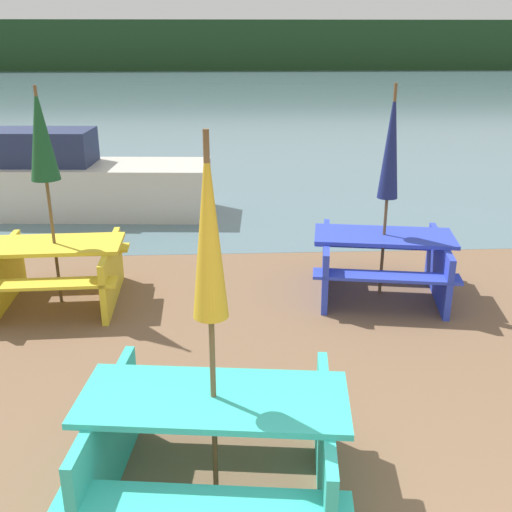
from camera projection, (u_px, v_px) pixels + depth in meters
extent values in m
cube|color=slate|center=(233.00, 92.00, 32.00)|extent=(60.00, 50.00, 0.00)
cube|color=#1E3D1E|center=(229.00, 45.00, 50.01)|extent=(80.00, 1.60, 4.00)
cube|color=#33B7A8|center=(214.00, 399.00, 3.86)|extent=(1.81, 0.89, 0.04)
cube|color=#33B7A8|center=(203.00, 504.00, 3.47)|extent=(1.76, 0.48, 0.04)
cube|color=#33B7A8|center=(224.00, 396.00, 4.50)|extent=(1.76, 0.48, 0.04)
cube|color=#33B7A8|center=(108.00, 444.00, 4.04)|extent=(0.23, 1.38, 0.74)
cube|color=#33B7A8|center=(325.00, 453.00, 3.96)|extent=(0.23, 1.38, 0.74)
cube|color=yellow|center=(55.00, 245.00, 6.82)|extent=(1.53, 0.75, 0.04)
cube|color=yellow|center=(46.00, 284.00, 6.40)|extent=(1.51, 0.33, 0.04)
cube|color=yellow|center=(67.00, 249.00, 7.42)|extent=(1.51, 0.33, 0.04)
cube|color=yellow|center=(4.00, 276.00, 6.90)|extent=(0.12, 1.38, 0.69)
cube|color=yellow|center=(112.00, 273.00, 7.00)|extent=(0.12, 1.38, 0.69)
cube|color=blue|center=(384.00, 236.00, 7.03)|extent=(1.71, 0.96, 0.04)
cube|color=blue|center=(386.00, 277.00, 6.62)|extent=(1.64, 0.54, 0.04)
cube|color=blue|center=(379.00, 244.00, 7.65)|extent=(1.64, 0.54, 0.04)
cube|color=blue|center=(325.00, 264.00, 7.24)|extent=(0.30, 1.37, 0.71)
cube|color=blue|center=(439.00, 268.00, 7.10)|extent=(0.30, 1.37, 0.71)
cylinder|color=brown|center=(212.00, 332.00, 3.69)|extent=(0.04, 0.04, 2.49)
cone|color=gold|center=(209.00, 228.00, 3.45)|extent=(0.22, 0.22, 1.13)
cylinder|color=brown|center=(49.00, 200.00, 6.64)|extent=(0.04, 0.04, 2.47)
cone|color=#195128|center=(41.00, 134.00, 6.38)|extent=(0.32, 0.32, 1.00)
cylinder|color=brown|center=(387.00, 195.00, 6.86)|extent=(0.04, 0.04, 2.47)
cone|color=navy|center=(391.00, 142.00, 6.65)|extent=(0.23, 0.23, 1.27)
cube|color=beige|center=(86.00, 189.00, 10.37)|extent=(4.32, 1.58, 0.87)
cube|color=navy|center=(37.00, 147.00, 10.13)|extent=(1.92, 1.03, 0.58)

